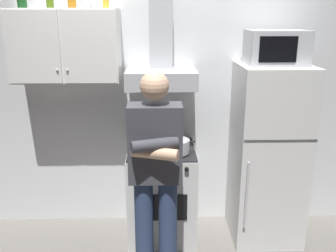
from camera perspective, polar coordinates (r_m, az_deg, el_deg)
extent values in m
plane|color=slate|center=(3.45, 0.00, -18.58)|extent=(7.00, 7.00, 0.00)
cube|color=white|center=(3.47, -0.25, 6.06)|extent=(4.80, 0.10, 2.70)
cube|color=white|center=(3.29, -15.47, 11.89)|extent=(0.90, 0.34, 0.60)
cube|color=white|center=(3.19, -20.22, 11.33)|extent=(0.43, 0.01, 0.58)
cube|color=white|center=(3.07, -12.08, 11.81)|extent=(0.43, 0.01, 0.58)
sphere|color=#B2B2B7|center=(3.14, -16.73, 8.26)|extent=(0.02, 0.02, 0.02)
sphere|color=#B2B2B7|center=(3.12, -15.29, 8.33)|extent=(0.02, 0.02, 0.02)
cube|color=silver|center=(3.44, -0.95, -10.39)|extent=(0.60, 0.60, 0.85)
cube|color=black|center=(3.27, -0.99, -3.66)|extent=(0.59, 0.59, 0.01)
cube|color=black|center=(3.16, -0.90, -12.52)|extent=(0.42, 0.01, 0.24)
cylinder|color=black|center=(3.15, -3.34, -4.24)|extent=(0.16, 0.16, 0.01)
cylinder|color=black|center=(3.15, 1.40, -4.20)|extent=(0.16, 0.16, 0.01)
cylinder|color=black|center=(3.38, -3.21, -2.77)|extent=(0.16, 0.16, 0.01)
cylinder|color=black|center=(3.38, 1.20, -2.74)|extent=(0.16, 0.16, 0.01)
cylinder|color=black|center=(3.00, -4.78, -6.78)|extent=(0.04, 0.02, 0.04)
cylinder|color=black|center=(3.00, -2.28, -6.77)|extent=(0.04, 0.02, 0.04)
cylinder|color=black|center=(3.00, 0.41, -6.75)|extent=(0.04, 0.02, 0.04)
cylinder|color=black|center=(3.01, 2.91, -6.72)|extent=(0.04, 0.02, 0.04)
cube|color=#B7BABF|center=(3.18, -1.06, 7.34)|extent=(0.60, 0.44, 0.15)
cube|color=#B7BABF|center=(3.28, -1.11, 14.22)|extent=(0.20, 0.16, 0.60)
cube|color=silver|center=(3.43, 15.16, -4.27)|extent=(0.60, 0.60, 1.60)
cube|color=#4C4C4C|center=(3.08, 17.04, -2.13)|extent=(0.59, 0.01, 0.01)
cylinder|color=silver|center=(3.18, 12.01, -10.47)|extent=(0.02, 0.02, 0.60)
cube|color=#B7BABF|center=(3.24, 16.35, 11.57)|extent=(0.48, 0.36, 0.28)
cube|color=black|center=(3.05, 16.65, 11.26)|extent=(0.30, 0.01, 0.20)
cylinder|color=navy|center=(2.93, -3.69, -15.81)|extent=(0.14, 0.14, 0.85)
cylinder|color=navy|center=(2.92, -0.03, -15.79)|extent=(0.14, 0.14, 0.85)
cube|color=#3F3F47|center=(2.61, -2.01, -2.68)|extent=(0.38, 0.20, 0.56)
cylinder|color=#3F3F47|center=(2.46, -2.05, -2.89)|extent=(0.33, 0.17, 0.08)
cylinder|color=#DBAD89|center=(2.49, -2.03, -4.20)|extent=(0.33, 0.17, 0.08)
sphere|color=#DBAD89|center=(2.50, -2.10, 6.20)|extent=(0.20, 0.20, 0.20)
cylinder|color=#B7BABF|center=(3.13, 1.41, -3.13)|extent=(0.21, 0.21, 0.11)
cylinder|color=black|center=(3.12, -1.01, -2.46)|extent=(0.05, 0.01, 0.01)
cylinder|color=black|center=(3.13, 3.82, -2.41)|extent=(0.05, 0.01, 0.01)
cylinder|color=gold|center=(3.19, -9.59, 18.51)|extent=(0.05, 0.05, 0.11)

